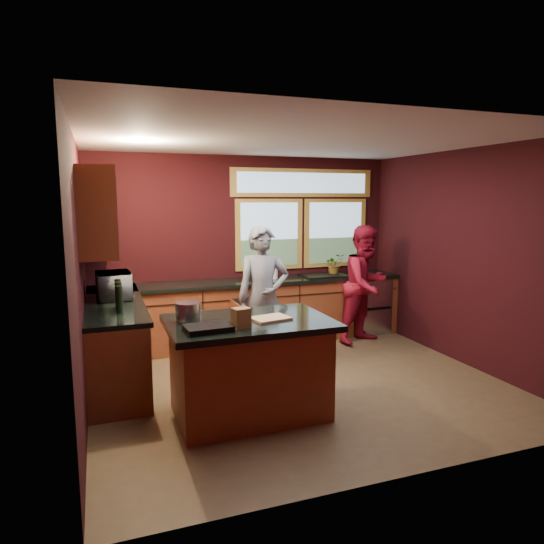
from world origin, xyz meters
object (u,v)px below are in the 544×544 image
person_red (366,284)px  stock_pot (188,312)px  cutting_board (270,318)px  person_grey (263,298)px  island (249,367)px

person_red → stock_pot: size_ratio=7.11×
person_red → cutting_board: size_ratio=4.88×
cutting_board → person_grey: bearing=74.3°
person_grey → island: bearing=-106.8°
person_red → cutting_board: bearing=-160.2°
island → stock_pot: size_ratio=6.46×
person_red → stock_pot: 3.28m
person_red → stock_pot: bearing=-171.4°
island → cutting_board: cutting_board is taller
island → person_red: 2.92m
island → cutting_board: size_ratio=4.43×
island → cutting_board: (0.20, -0.05, 0.48)m
person_grey → person_red: bearing=23.9°
cutting_board → island: bearing=166.0°
person_grey → cutting_board: bearing=-98.0°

